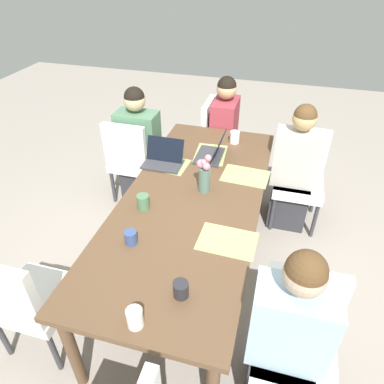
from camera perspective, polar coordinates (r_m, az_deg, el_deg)
The scene contains 23 objects.
ground_plane at distance 3.05m, azimuth -0.00°, elevation -12.10°, with size 10.00×10.00×0.00m, color gray.
dining_table at distance 2.59m, azimuth -0.00°, elevation -2.11°, with size 2.35×0.99×0.74m.
chair_near_left_near at distance 3.41m, azimuth 17.16°, elevation 2.89°, with size 0.44×0.44×0.90m.
person_near_left_near at distance 3.33m, azimuth 16.19°, elevation 2.77°, with size 0.36×0.40×1.19m.
chair_head_right_left_mid at distance 3.90m, azimuth 4.25°, elevation 8.84°, with size 0.44×0.44×0.90m.
person_head_right_left_mid at distance 3.82m, azimuth 5.18°, elevation 8.66°, with size 0.40×0.36×1.19m.
chair_near_left_far at distance 2.15m, azimuth 16.69°, elevation -21.72°, with size 0.44×0.44×0.90m.
person_near_left_far at distance 2.08m, azimuth 14.99°, elevation -22.81°, with size 0.36×0.40×1.19m.
chair_far_right_near at distance 3.56m, azimuth -9.82°, elevation 5.56°, with size 0.44×0.44×0.90m.
person_far_right_near at distance 3.58m, azimuth -8.51°, elevation 6.41°, with size 0.36×0.40×1.19m.
chair_far_right_far at distance 2.43m, azimuth -25.40°, elevation -15.39°, with size 0.44×0.44×0.90m.
flower_vase at distance 2.54m, azimuth 2.01°, elevation 2.99°, with size 0.10×0.11×0.31m.
placemat_near_left_near at distance 2.81m, azimuth 8.69°, elevation 2.61°, with size 0.36×0.26×0.00m, color #9EBC66.
placemat_head_right_left_mid at distance 3.08m, azimuth 3.01°, elevation 6.17°, with size 0.36×0.26×0.00m, color #9EBC66.
placemat_near_left_far at distance 2.21m, azimuth 5.77°, elevation -7.94°, with size 0.36×0.26×0.00m, color #9EBC66.
placemat_far_right_near at distance 2.94m, azimuth -4.25°, elevation 4.55°, with size 0.36×0.26×0.00m, color #9EBC66.
laptop_head_right_left_mid at distance 3.02m, azimuth 3.28°, elevation 6.39°, with size 0.32×0.22×0.20m.
laptop_far_right_near at distance 2.92m, azimuth -4.68°, elevation 5.27°, with size 0.22×0.32×0.20m.
coffee_mug_near_left at distance 2.45m, azimuth -7.97°, elevation -1.58°, with size 0.09×0.09×0.10m, color #47704C.
coffee_mug_near_right at distance 1.89m, azimuth -1.81°, elevation -15.57°, with size 0.08×0.08×0.09m, color #232328.
coffee_mug_centre_left at distance 1.80m, azimuth -9.29°, elevation -19.56°, with size 0.08×0.08×0.11m, color white.
coffee_mug_centre_right at distance 3.27m, azimuth 6.96°, elevation 8.86°, with size 0.09×0.09×0.11m, color white.
coffee_mug_far_left at distance 2.20m, azimuth -9.94°, elevation -7.28°, with size 0.08×0.08×0.09m, color #33477A.
Camera 1 is at (-1.97, -0.54, 2.27)m, focal length 32.76 mm.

